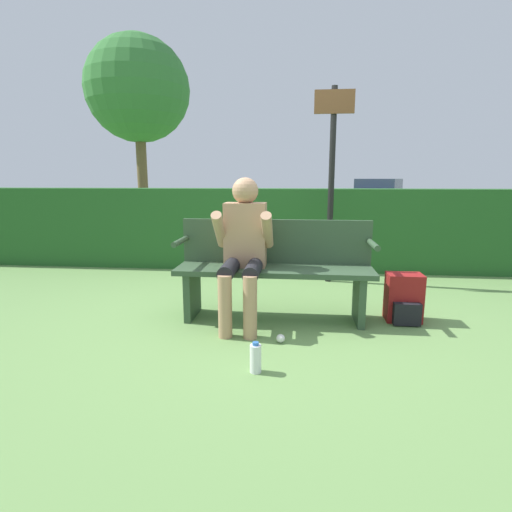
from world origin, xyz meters
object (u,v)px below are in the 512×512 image
Objects in this scene: parked_car at (379,195)px; signpost at (332,171)px; water_bottle at (256,358)px; backpack at (404,299)px; tree at (138,90)px; person_seated at (244,244)px; park_bench at (275,267)px.

signpost is at bearing -171.25° from parked_car.
backpack is at bearing 42.22° from water_bottle.
backpack is 6.63m from tree.
parked_car is (3.64, 13.13, -0.09)m from person_seated.
backpack is at bearing 6.12° from person_seated.
tree is at bearing 123.42° from park_bench.
tree reaches higher than park_bench.
signpost is 12.00m from parked_car.
tree is (-3.53, 3.11, 1.60)m from signpost.
tree is at bearing 165.70° from parked_car.
person_seated is at bearing -59.72° from tree.
park_bench is at bearing -172.32° from parked_car.
signpost is 4.97m from tree.
backpack is (1.14, 0.01, -0.26)m from park_bench.
backpack is at bearing -67.29° from signpost.
water_bottle is at bearing -93.02° from park_bench.
signpost is (0.64, 2.42, 1.23)m from water_bottle.
backpack is 13.18m from parked_car.
water_bottle is at bearing -104.77° from signpost.
signpost is at bearing 60.51° from person_seated.
backpack is at bearing -167.52° from parked_car.
backpack is (1.40, 0.15, -0.49)m from person_seated.
park_bench is at bearing -179.42° from backpack.
person_seated is at bearing -119.49° from signpost.
parked_car is (3.44, 14.07, 0.50)m from water_bottle.
tree reaches higher than signpost.
signpost reaches higher than park_bench.
signpost reaches higher than parked_car.
person_seated is at bearing -173.88° from backpack.
person_seated reaches higher than parked_car.
backpack is 0.10× the size of parked_car.
backpack is 0.19× the size of signpost.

